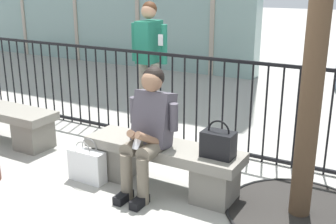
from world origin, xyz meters
TOP-DOWN VIEW (x-y plane):
  - ground_plane at (0.00, 0.00)m, footprint 60.00×60.00m
  - stone_bench at (0.00, 0.00)m, footprint 1.60×0.44m
  - seated_person_with_phone at (-0.08, -0.13)m, footprint 0.52×0.66m
  - handbag_on_bench at (0.58, -0.01)m, footprint 0.29×0.18m
  - shopping_bag at (-0.73, -0.28)m, footprint 0.40×0.14m
  - bystander_at_railing at (-1.12, 1.54)m, footprint 0.55×0.38m
  - plaza_railing at (-0.00, 1.08)m, footprint 8.39×0.04m
  - stone_bench_far at (-2.43, 0.08)m, footprint 1.60×0.44m

SIDE VIEW (x-z plane):
  - ground_plane at x=0.00m, z-range 0.00..0.00m
  - shopping_bag at x=-0.73m, z-range -0.05..0.40m
  - stone_bench at x=0.00m, z-range 0.05..0.50m
  - stone_bench_far at x=-2.43m, z-range 0.05..0.50m
  - handbag_on_bench at x=0.58m, z-range 0.40..0.75m
  - plaza_railing at x=0.00m, z-range 0.01..1.15m
  - seated_person_with_phone at x=-0.08m, z-range 0.04..1.26m
  - bystander_at_railing at x=-1.12m, z-range 0.15..1.86m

